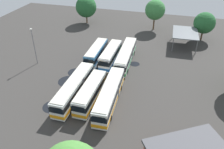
% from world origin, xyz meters
% --- Properties ---
extents(ground_plane, '(92.51, 92.51, 0.00)m').
position_xyz_m(ground_plane, '(0.00, 0.00, 0.00)').
color(ground_plane, '#383533').
extents(bus_row0_slot0, '(10.55, 2.77, 3.48)m').
position_xyz_m(bus_row0_slot0, '(-7.08, -3.83, 1.84)').
color(bus_row0_slot0, teal).
rests_on(bus_row0_slot0, ground_plane).
extents(bus_row0_slot1, '(10.62, 2.66, 3.48)m').
position_xyz_m(bus_row0_slot1, '(-7.07, -0.41, 1.84)').
color(bus_row0_slot1, silver).
rests_on(bus_row0_slot1, ground_plane).
extents(bus_row0_slot2, '(13.93, 3.02, 3.48)m').
position_xyz_m(bus_row0_slot2, '(-7.78, 3.00, 1.84)').
color(bus_row0_slot2, silver).
rests_on(bus_row0_slot2, ground_plane).
extents(bus_row1_slot0, '(13.86, 2.61, 3.48)m').
position_xyz_m(bus_row1_slot0, '(7.01, -3.18, 1.84)').
color(bus_row1_slot0, silver).
rests_on(bus_row1_slot0, ground_plane).
extents(bus_row1_slot1, '(10.69, 2.67, 3.48)m').
position_xyz_m(bus_row1_slot1, '(7.49, 0.10, 1.84)').
color(bus_row1_slot1, silver).
rests_on(bus_row1_slot1, ground_plane).
extents(bus_row1_slot2, '(13.96, 3.21, 3.48)m').
position_xyz_m(bus_row1_slot2, '(7.15, 3.53, 1.84)').
color(bus_row1_slot2, silver).
rests_on(bus_row1_slot2, ground_plane).
extents(maintenance_shelter, '(9.18, 6.55, 3.71)m').
position_xyz_m(maintenance_shelter, '(-20.96, 15.55, 3.52)').
color(maintenance_shelter, slate).
rests_on(maintenance_shelter, ground_plane).
extents(lamp_post_far_corner, '(0.56, 0.28, 8.38)m').
position_xyz_m(lamp_post_far_corner, '(-2.00, -16.44, 4.60)').
color(lamp_post_far_corner, slate).
rests_on(lamp_post_far_corner, ground_plane).
extents(tree_south_edge, '(5.68, 5.68, 7.61)m').
position_xyz_m(tree_south_edge, '(-26.29, 20.22, 4.76)').
color(tree_south_edge, brown).
rests_on(tree_south_edge, ground_plane).
extents(tree_west_edge, '(6.55, 6.55, 8.49)m').
position_xyz_m(tree_west_edge, '(-30.14, -15.13, 5.20)').
color(tree_west_edge, brown).
rests_on(tree_west_edge, ground_plane).
extents(tree_north_edge, '(5.84, 5.84, 8.96)m').
position_xyz_m(tree_north_edge, '(-30.16, 6.47, 6.02)').
color(tree_north_edge, brown).
rests_on(tree_north_edge, ground_plane).
extents(puddle_near_shelter, '(2.64, 2.64, 0.01)m').
position_xyz_m(puddle_near_shelter, '(-0.64, -2.38, 0.00)').
color(puddle_near_shelter, black).
rests_on(puddle_near_shelter, ground_plane).
extents(puddle_front_lane, '(4.16, 4.16, 0.01)m').
position_xyz_m(puddle_front_lane, '(2.89, -6.49, 0.00)').
color(puddle_front_lane, black).
rests_on(puddle_front_lane, ground_plane).
extents(puddle_between_rows, '(2.29, 2.29, 0.01)m').
position_xyz_m(puddle_between_rows, '(-7.72, 5.11, 0.00)').
color(puddle_between_rows, black).
rests_on(puddle_between_rows, ground_plane).
extents(puddle_centre_drain, '(3.45, 3.45, 0.01)m').
position_xyz_m(puddle_centre_drain, '(10.84, -5.79, 0.00)').
color(puddle_centre_drain, black).
rests_on(puddle_centre_drain, ground_plane).
extents(puddle_back_corner, '(3.41, 3.41, 0.01)m').
position_xyz_m(puddle_back_corner, '(-0.72, -6.42, 0.00)').
color(puddle_back_corner, black).
rests_on(puddle_back_corner, ground_plane).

